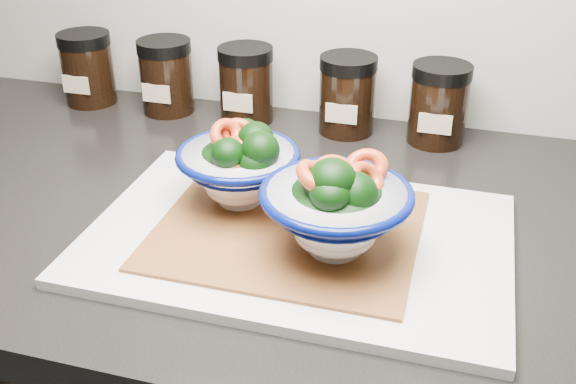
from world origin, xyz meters
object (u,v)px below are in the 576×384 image
(spice_jar_d, at_px, (347,95))
(spice_jar_b, at_px, (166,76))
(bowl_right, at_px, (337,207))
(spice_jar_a, at_px, (88,68))
(bowl_left, at_px, (240,166))
(cutting_board, at_px, (298,238))
(spice_jar_c, at_px, (246,84))
(spice_jar_e, at_px, (439,104))

(spice_jar_d, bearing_deg, spice_jar_b, 180.00)
(bowl_right, height_order, spice_jar_a, bowl_right)
(bowl_left, bearing_deg, spice_jar_b, 129.03)
(cutting_board, xyz_separation_m, spice_jar_b, (-0.29, 0.31, 0.05))
(bowl_right, bearing_deg, spice_jar_c, 122.37)
(spice_jar_c, xyz_separation_m, spice_jar_e, (0.28, 0.00, 0.00))
(bowl_right, xyz_separation_m, spice_jar_d, (-0.06, 0.33, -0.01))
(bowl_left, xyz_separation_m, spice_jar_b, (-0.21, 0.26, -0.01))
(spice_jar_a, bearing_deg, spice_jar_d, 0.00)
(spice_jar_d, relative_size, spice_jar_e, 1.00)
(spice_jar_a, bearing_deg, cutting_board, -35.57)
(spice_jar_b, height_order, spice_jar_c, same)
(cutting_board, xyz_separation_m, spice_jar_d, (-0.01, 0.31, 0.05))
(cutting_board, relative_size, spice_jar_a, 3.98)
(cutting_board, bearing_deg, spice_jar_c, 118.05)
(cutting_board, xyz_separation_m, bowl_right, (0.05, -0.02, 0.06))
(bowl_left, relative_size, spice_jar_d, 1.25)
(spice_jar_e, bearing_deg, spice_jar_b, 180.00)
(bowl_right, xyz_separation_m, spice_jar_a, (-0.48, 0.33, -0.01))
(bowl_right, bearing_deg, spice_jar_e, 77.60)
(cutting_board, xyz_separation_m, spice_jar_c, (-0.16, 0.31, 0.05))
(cutting_board, distance_m, spice_jar_a, 0.53)
(spice_jar_b, bearing_deg, cutting_board, -46.31)
(cutting_board, relative_size, bowl_left, 3.19)
(cutting_board, height_order, spice_jar_a, spice_jar_a)
(spice_jar_c, distance_m, spice_jar_e, 0.28)
(bowl_left, bearing_deg, spice_jar_a, 142.98)
(spice_jar_c, bearing_deg, spice_jar_b, 180.00)
(cutting_board, height_order, spice_jar_b, spice_jar_b)
(spice_jar_a, distance_m, spice_jar_c, 0.27)
(cutting_board, relative_size, spice_jar_e, 3.98)
(spice_jar_e, bearing_deg, spice_jar_c, 180.00)
(spice_jar_c, bearing_deg, cutting_board, -61.95)
(spice_jar_a, height_order, spice_jar_c, same)
(bowl_right, bearing_deg, cutting_board, 152.57)
(bowl_left, relative_size, bowl_right, 0.91)
(spice_jar_a, height_order, spice_jar_e, same)
(bowl_right, xyz_separation_m, spice_jar_e, (0.07, 0.33, -0.01))
(bowl_right, height_order, spice_jar_b, bowl_right)
(bowl_left, xyz_separation_m, spice_jar_d, (0.07, 0.26, -0.01))
(spice_jar_a, bearing_deg, spice_jar_c, 0.00)
(spice_jar_d, bearing_deg, spice_jar_e, 0.00)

